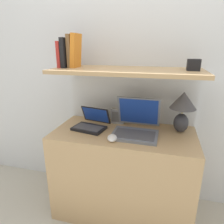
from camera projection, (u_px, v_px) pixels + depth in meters
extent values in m
cube|color=silver|center=(132.00, 71.00, 1.75)|extent=(6.00, 0.05, 2.40)
cube|color=tan|center=(123.00, 173.00, 1.70)|extent=(1.12, 0.53, 0.76)
cube|color=silver|center=(129.00, 135.00, 1.89)|extent=(1.12, 0.04, 1.22)
cube|color=tan|center=(127.00, 71.00, 1.50)|extent=(1.12, 0.48, 0.03)
ellipsoid|color=#2D2D33|center=(181.00, 123.00, 1.57)|extent=(0.11, 0.11, 0.15)
cylinder|color=tan|center=(182.00, 111.00, 1.54)|extent=(0.02, 0.02, 0.04)
cone|color=#4C4C51|center=(183.00, 100.00, 1.51)|extent=(0.20, 0.20, 0.13)
cube|color=slate|center=(135.00, 135.00, 1.51)|extent=(0.35, 0.25, 0.02)
cube|color=#47474C|center=(134.00, 134.00, 1.49)|extent=(0.30, 0.18, 0.00)
cube|color=slate|center=(139.00, 112.00, 1.62)|extent=(0.34, 0.09, 0.25)
cube|color=navy|center=(139.00, 112.00, 1.62)|extent=(0.31, 0.08, 0.22)
cube|color=black|center=(89.00, 128.00, 1.63)|extent=(0.28, 0.21, 0.02)
cube|color=#47474C|center=(88.00, 127.00, 1.62)|extent=(0.24, 0.16, 0.00)
cube|color=black|center=(96.00, 115.00, 1.71)|extent=(0.26, 0.11, 0.14)
cube|color=navy|center=(96.00, 115.00, 1.70)|extent=(0.24, 0.10, 0.12)
ellipsoid|color=white|center=(112.00, 138.00, 1.44)|extent=(0.09, 0.12, 0.04)
cube|color=gray|center=(118.00, 116.00, 1.75)|extent=(0.11, 0.05, 0.13)
cube|color=#59595B|center=(117.00, 117.00, 1.73)|extent=(0.09, 0.00, 0.09)
cube|color=#A82823|center=(63.00, 54.00, 1.59)|extent=(0.03, 0.18, 0.20)
cube|color=black|center=(67.00, 53.00, 1.57)|extent=(0.03, 0.17, 0.22)
cube|color=brown|center=(72.00, 51.00, 1.56)|extent=(0.03, 0.13, 0.25)
cube|color=orange|center=(76.00, 51.00, 1.55)|extent=(0.06, 0.14, 0.26)
cube|color=black|center=(194.00, 65.00, 1.37)|extent=(0.09, 0.07, 0.08)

